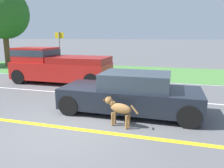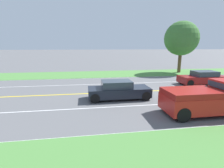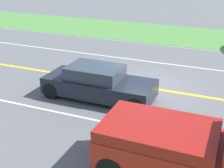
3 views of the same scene
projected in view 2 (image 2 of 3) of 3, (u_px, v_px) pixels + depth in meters
The scene contains 12 objects.
ground_plane at pixel (131, 92), 14.82m from camera, with size 400.00×400.00×0.00m, color #5B5B5E.
centre_divider_line at pixel (131, 92), 14.82m from camera, with size 0.18×160.00×0.01m, color yellow.
lane_edge_line_right at pixel (171, 130), 8.06m from camera, with size 0.14×160.00×0.01m, color white.
lane_edge_line_left at pixel (117, 78), 21.58m from camera, with size 0.14×160.00×0.01m, color white.
lane_dash_same_dir at pixel (145, 105), 11.44m from camera, with size 0.10×160.00×0.01m, color white.
lane_dash_oncoming at pixel (123, 83), 18.20m from camera, with size 0.10×160.00×0.01m, color white.
grass_verge_left at pixel (113, 74), 24.48m from camera, with size 6.00×160.00×0.03m, color #4C843D.
ego_car at pixel (118, 90), 12.79m from camera, with size 1.81×4.47×1.34m.
dog at pixel (117, 88), 13.99m from camera, with size 0.41×1.10×0.83m.
pickup_truck at pixel (213, 97), 9.93m from camera, with size 2.03×5.20×1.88m.
oncoming_car at pixel (203, 78), 17.66m from camera, with size 1.94×4.62×1.35m.
roadside_tree_left_near at pixel (181, 39), 24.78m from camera, with size 4.81×4.81×7.29m.
Camera 2 is at (13.92, -3.85, 3.78)m, focal length 28.00 mm.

